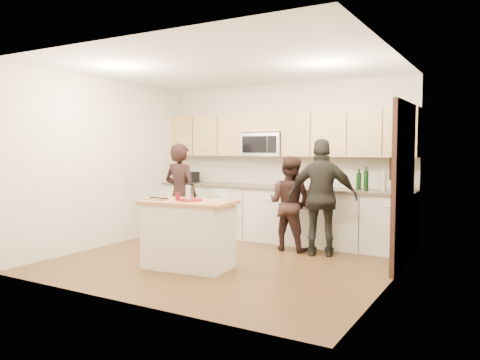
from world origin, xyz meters
The scene contains 21 objects.
floor centered at (0.00, 0.00, 0.00)m, with size 4.50×4.50×0.00m, color #52351C.
room_shell centered at (0.00, 0.00, 1.73)m, with size 4.52×4.02×2.71m.
back_cabinetry centered at (0.00, 1.69, 0.47)m, with size 4.50×0.66×0.94m.
upper_cabinetry centered at (0.03, 1.83, 1.84)m, with size 4.50×0.33×0.75m.
microwave centered at (-0.31, 1.80, 1.65)m, with size 0.76×0.41×0.40m.
doorway centered at (2.23, 0.90, 1.16)m, with size 0.06×1.25×2.20m.
framed_picture centered at (1.95, 1.98, 1.28)m, with size 0.30×0.03×0.38m.
dish_towel centered at (-0.95, 1.50, 0.80)m, with size 0.34×0.60×0.48m.
island centered at (-0.23, -0.53, 0.45)m, with size 1.27×0.82×0.90m.
red_plate centered at (-0.21, -0.53, 0.91)m, with size 0.33×0.33×0.02m, color maroon.
box_grater centered at (-0.21, -0.54, 1.02)m, with size 0.10×0.07×0.21m.
drink_glass centered at (-0.37, -0.59, 0.95)m, with size 0.06×0.06×0.10m, color maroon.
cutting_board centered at (-0.69, -0.70, 0.91)m, with size 0.29×0.16×0.02m, color #B1744A.
tongs centered at (-0.61, -0.68, 0.93)m, with size 0.27×0.03×0.02m, color black.
knife centered at (-0.59, -0.73, 0.92)m, with size 0.22×0.02×0.01m, color silver.
toaster centered at (-1.83, 1.67, 1.04)m, with size 0.32×0.22×0.21m.
bottle_cluster centered at (1.72, 1.66, 1.11)m, with size 0.61×0.28×0.37m.
orchid centered at (2.10, 1.72, 1.17)m, with size 0.25×0.20×0.45m, color #2D722E.
woman_left centered at (-1.19, 0.55, 0.83)m, with size 0.61×0.40×1.67m, color black.
woman_center centered at (0.48, 1.13, 0.73)m, with size 0.71×0.55×1.46m, color black.
woman_right centered at (1.06, 1.02, 0.86)m, with size 1.01×0.42×1.73m, color black.
Camera 1 is at (3.42, -5.50, 1.60)m, focal length 35.00 mm.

